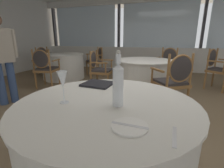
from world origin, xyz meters
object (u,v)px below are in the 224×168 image
wine_glass (63,81)px  menu_book (98,84)px  dining_chair_1_0 (44,58)px  diner_person_0 (2,56)px  side_plate (130,126)px  dining_chair_0_0 (216,66)px  water_bottle (118,84)px  dining_chair_1_1 (44,66)px  dining_chair_1_2 (97,59)px  dining_chair_2_1 (167,63)px  dining_chair_2_2 (99,67)px  dining_chair_2_0 (174,78)px

wine_glass → menu_book: wine_glass is taller
dining_chair_1_0 → diner_person_0: size_ratio=0.57×
side_plate → dining_chair_0_0: size_ratio=0.20×
water_bottle → diner_person_0: diner_person_0 is taller
water_bottle → diner_person_0: (-2.43, 1.14, 0.00)m
water_bottle → menu_book: water_bottle is taller
water_bottle → dining_chair_1_1: size_ratio=0.40×
side_plate → dining_chair_1_1: size_ratio=0.20×
dining_chair_1_2 → dining_chair_2_1: 2.19m
dining_chair_2_1 → dining_chair_2_2: bearing=-29.9°
wine_glass → dining_chair_0_0: (1.83, 3.40, -0.34)m
wine_glass → dining_chair_1_1: size_ratio=0.24×
menu_book → dining_chair_1_0: dining_chair_1_0 is taller
dining_chair_2_2 → dining_chair_1_1: bearing=-169.0°
dining_chair_1_1 → dining_chair_2_1: bearing=-74.8°
dining_chair_0_0 → dining_chair_1_0: (-5.04, 0.21, -0.03)m
dining_chair_2_0 → dining_chair_2_1: 1.81m
dining_chair_1_2 → dining_chair_2_2: 1.53m
dining_chair_0_0 → diner_person_0: (-3.88, -2.20, 0.33)m
dining_chair_1_1 → dining_chair_2_1: (2.77, 1.31, 0.01)m
dining_chair_2_2 → dining_chair_0_0: bearing=15.0°
menu_book → diner_person_0: (-2.10, 0.71, 0.14)m
dining_chair_2_1 → side_plate: bearing=23.5°
dining_chair_1_0 → dining_chair_2_1: dining_chair_2_1 is taller
menu_book → dining_chair_1_1: (-2.09, 1.73, -0.19)m
wine_glass → dining_chair_2_2: bearing=107.2°
dining_chair_1_1 → side_plate: bearing=-143.5°
dining_chair_0_0 → dining_chair_2_2: size_ratio=1.05×
side_plate → wine_glass: (-0.51, 0.18, 0.16)m
wine_glass → menu_book: size_ratio=0.82×
dining_chair_0_0 → water_bottle: bearing=-76.8°
menu_book → dining_chair_1_2: bearing=117.7°
diner_person_0 → dining_chair_0_0: bearing=57.2°
dining_chair_1_2 → dining_chair_1_0: bearing=-30.0°
diner_person_0 → dining_chair_1_0: bearing=143.4°
side_plate → dining_chair_2_0: 1.94m
wine_glass → dining_chair_2_1: size_ratio=0.24×
dining_chair_0_0 → dining_chair_1_2: size_ratio=1.04×
dining_chair_1_2 → dining_chair_2_1: size_ratio=0.96×
wine_glass → dining_chair_1_0: (-3.21, 3.61, -0.37)m
dining_chair_0_0 → dining_chair_1_0: size_ratio=1.06×
side_plate → water_bottle: 0.32m
side_plate → dining_chair_2_2: 3.03m
diner_person_0 → water_bottle: bearing=2.6°
dining_chair_0_0 → dining_chair_1_2: dining_chair_0_0 is taller
side_plate → dining_chair_0_0: (1.32, 3.59, -0.18)m
diner_person_0 → dining_chair_1_2: bearing=104.8°
dining_chair_2_1 → dining_chair_2_2: size_ratio=1.04×
side_plate → dining_chair_1_0: 5.32m
dining_chair_1_1 → diner_person_0: size_ratio=0.60×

